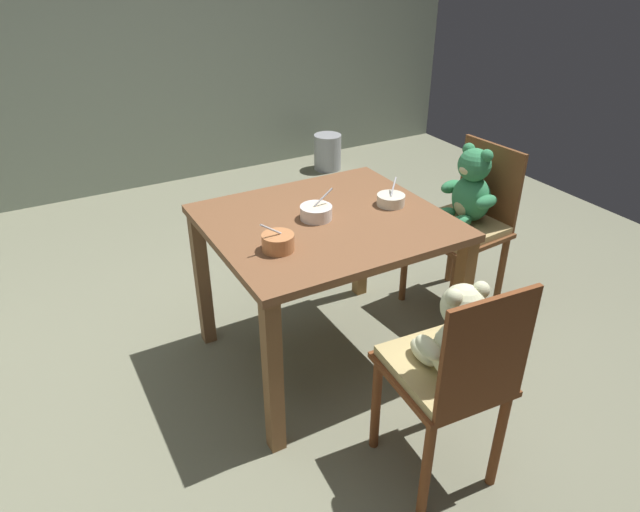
{
  "coord_description": "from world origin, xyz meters",
  "views": [
    {
      "loc": [
        -1.07,
        -1.86,
        1.76
      ],
      "look_at": [
        0.0,
        0.05,
        0.52
      ],
      "focal_mm": 32.15,
      "sensor_mm": 36.0,
      "label": 1
    }
  ],
  "objects_px": {
    "porridge_bowl_white_center": "(316,212)",
    "dining_table": "(326,242)",
    "porridge_bowl_cream_near_right": "(391,200)",
    "metal_pail": "(328,152)",
    "porridge_bowl_terracotta_near_left": "(278,242)",
    "teddy_chair_near_front": "(453,357)",
    "teddy_chair_near_right": "(467,207)"
  },
  "relations": [
    {
      "from": "teddy_chair_near_front",
      "to": "metal_pail",
      "type": "distance_m",
      "value": 3.21
    },
    {
      "from": "teddy_chair_near_right",
      "to": "metal_pail",
      "type": "xyz_separation_m",
      "value": [
        0.4,
        2.09,
        -0.42
      ]
    },
    {
      "from": "dining_table",
      "to": "porridge_bowl_white_center",
      "type": "distance_m",
      "value": 0.15
    },
    {
      "from": "porridge_bowl_white_center",
      "to": "dining_table",
      "type": "bearing_deg",
      "value": -34.05
    },
    {
      "from": "porridge_bowl_cream_near_right",
      "to": "porridge_bowl_terracotta_near_left",
      "type": "bearing_deg",
      "value": -167.89
    },
    {
      "from": "teddy_chair_near_right",
      "to": "porridge_bowl_white_center",
      "type": "xyz_separation_m",
      "value": [
        -0.88,
        -0.04,
        0.19
      ]
    },
    {
      "from": "teddy_chair_near_front",
      "to": "porridge_bowl_white_center",
      "type": "distance_m",
      "value": 0.84
    },
    {
      "from": "teddy_chair_near_right",
      "to": "porridge_bowl_terracotta_near_left",
      "type": "height_order",
      "value": "teddy_chair_near_right"
    },
    {
      "from": "porridge_bowl_terracotta_near_left",
      "to": "porridge_bowl_white_center",
      "type": "distance_m",
      "value": 0.3
    },
    {
      "from": "porridge_bowl_cream_near_right",
      "to": "metal_pail",
      "type": "relative_size",
      "value": 0.41
    },
    {
      "from": "teddy_chair_near_right",
      "to": "porridge_bowl_white_center",
      "type": "bearing_deg",
      "value": -2.5
    },
    {
      "from": "porridge_bowl_cream_near_right",
      "to": "dining_table",
      "type": "bearing_deg",
      "value": 177.4
    },
    {
      "from": "teddy_chair_near_right",
      "to": "porridge_bowl_cream_near_right",
      "type": "bearing_deg",
      "value": 3.1
    },
    {
      "from": "porridge_bowl_white_center",
      "to": "porridge_bowl_cream_near_right",
      "type": "relative_size",
      "value": 1.17
    },
    {
      "from": "porridge_bowl_cream_near_right",
      "to": "metal_pail",
      "type": "xyz_separation_m",
      "value": [
        0.93,
        2.16,
        -0.6
      ]
    },
    {
      "from": "porridge_bowl_white_center",
      "to": "porridge_bowl_cream_near_right",
      "type": "height_order",
      "value": "porridge_bowl_white_center"
    },
    {
      "from": "teddy_chair_near_front",
      "to": "metal_pail",
      "type": "bearing_deg",
      "value": -18.18
    },
    {
      "from": "teddy_chair_near_front",
      "to": "porridge_bowl_cream_near_right",
      "type": "xyz_separation_m",
      "value": [
        0.29,
        0.78,
        0.2
      ]
    },
    {
      "from": "dining_table",
      "to": "porridge_bowl_white_center",
      "type": "height_order",
      "value": "porridge_bowl_white_center"
    },
    {
      "from": "dining_table",
      "to": "metal_pail",
      "type": "distance_m",
      "value": 2.53
    },
    {
      "from": "dining_table",
      "to": "teddy_chair_near_front",
      "type": "height_order",
      "value": "teddy_chair_near_front"
    },
    {
      "from": "teddy_chair_near_front",
      "to": "porridge_bowl_white_center",
      "type": "height_order",
      "value": "teddy_chair_near_front"
    },
    {
      "from": "porridge_bowl_white_center",
      "to": "teddy_chair_near_front",
      "type": "bearing_deg",
      "value": -85.53
    },
    {
      "from": "dining_table",
      "to": "teddy_chair_near_right",
      "type": "xyz_separation_m",
      "value": [
        0.84,
        0.06,
        -0.05
      ]
    },
    {
      "from": "metal_pail",
      "to": "porridge_bowl_terracotta_near_left",
      "type": "bearing_deg",
      "value": -123.73
    },
    {
      "from": "porridge_bowl_white_center",
      "to": "metal_pail",
      "type": "xyz_separation_m",
      "value": [
        1.28,
        2.13,
        -0.6
      ]
    },
    {
      "from": "porridge_bowl_cream_near_right",
      "to": "teddy_chair_near_front",
      "type": "bearing_deg",
      "value": -110.31
    },
    {
      "from": "teddy_chair_near_front",
      "to": "dining_table",
      "type": "bearing_deg",
      "value": 6.42
    },
    {
      "from": "porridge_bowl_white_center",
      "to": "porridge_bowl_terracotta_near_left",
      "type": "bearing_deg",
      "value": -146.64
    },
    {
      "from": "dining_table",
      "to": "porridge_bowl_terracotta_near_left",
      "type": "distance_m",
      "value": 0.35
    },
    {
      "from": "porridge_bowl_terracotta_near_left",
      "to": "porridge_bowl_white_center",
      "type": "relative_size",
      "value": 0.92
    },
    {
      "from": "teddy_chair_near_front",
      "to": "porridge_bowl_cream_near_right",
      "type": "bearing_deg",
      "value": -16.05
    }
  ]
}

